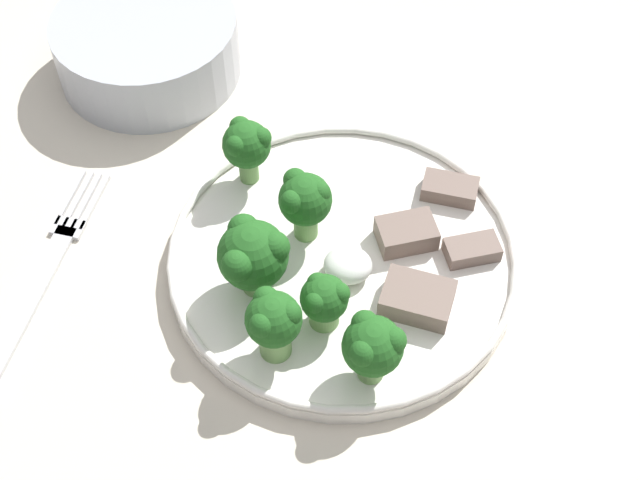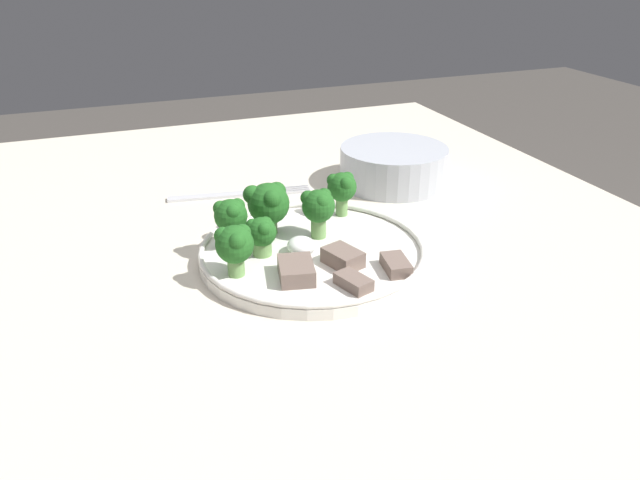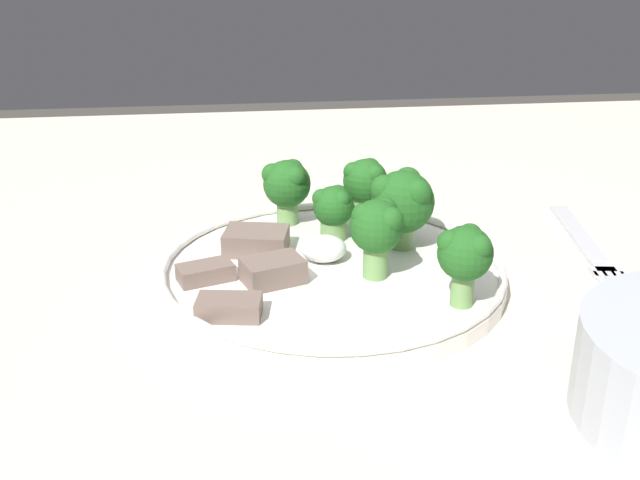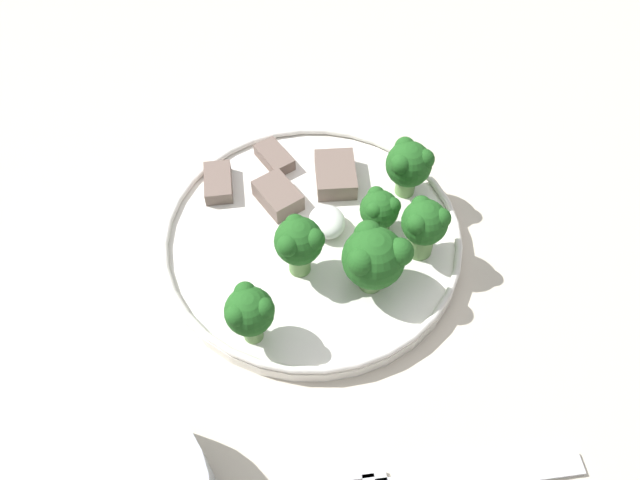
# 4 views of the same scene
# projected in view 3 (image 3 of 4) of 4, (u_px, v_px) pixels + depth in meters

# --- Properties ---
(table) EXTENTS (1.15, 1.03, 0.76)m
(table) POSITION_uv_depth(u_px,v_px,m) (356.00, 362.00, 0.64)
(table) COLOR beige
(table) RESTS_ON ground_plane
(dinner_plate) EXTENTS (0.25, 0.25, 0.02)m
(dinner_plate) POSITION_uv_depth(u_px,v_px,m) (332.00, 271.00, 0.55)
(dinner_plate) COLOR white
(dinner_plate) RESTS_ON table
(fork) EXTENTS (0.05, 0.20, 0.00)m
(fork) POSITION_uv_depth(u_px,v_px,m) (590.00, 250.00, 0.61)
(fork) COLOR silver
(fork) RESTS_ON table
(broccoli_floret_near_rim_left) EXTENTS (0.04, 0.04, 0.06)m
(broccoli_floret_near_rim_left) POSITION_uv_depth(u_px,v_px,m) (365.00, 184.00, 0.62)
(broccoli_floret_near_rim_left) COLOR #709E56
(broccoli_floret_near_rim_left) RESTS_ON dinner_plate
(broccoli_floret_center_left) EXTENTS (0.03, 0.03, 0.04)m
(broccoli_floret_center_left) POSITION_uv_depth(u_px,v_px,m) (334.00, 208.00, 0.59)
(broccoli_floret_center_left) COLOR #709E56
(broccoli_floret_center_left) RESTS_ON dinner_plate
(broccoli_floret_back_left) EXTENTS (0.04, 0.04, 0.06)m
(broccoli_floret_back_left) POSITION_uv_depth(u_px,v_px,m) (380.00, 227.00, 0.52)
(broccoli_floret_back_left) COLOR #709E56
(broccoli_floret_back_left) RESTS_ON dinner_plate
(broccoli_floret_front_left) EXTENTS (0.04, 0.04, 0.06)m
(broccoli_floret_front_left) POSITION_uv_depth(u_px,v_px,m) (287.00, 184.00, 0.62)
(broccoli_floret_front_left) COLOR #709E56
(broccoli_floret_front_left) RESTS_ON dinner_plate
(broccoli_floret_center_back) EXTENTS (0.04, 0.04, 0.06)m
(broccoli_floret_center_back) POSITION_uv_depth(u_px,v_px,m) (465.00, 254.00, 0.48)
(broccoli_floret_center_back) COLOR #709E56
(broccoli_floret_center_back) RESTS_ON dinner_plate
(broccoli_floret_mid_cluster) EXTENTS (0.05, 0.05, 0.06)m
(broccoli_floret_mid_cluster) POSITION_uv_depth(u_px,v_px,m) (403.00, 201.00, 0.57)
(broccoli_floret_mid_cluster) COLOR #709E56
(broccoli_floret_mid_cluster) RESTS_ON dinner_plate
(meat_slice_front_slice) EXTENTS (0.05, 0.04, 0.02)m
(meat_slice_front_slice) POSITION_uv_depth(u_px,v_px,m) (273.00, 271.00, 0.53)
(meat_slice_front_slice) COLOR #756056
(meat_slice_front_slice) RESTS_ON dinner_plate
(meat_slice_middle_slice) EXTENTS (0.04, 0.03, 0.01)m
(meat_slice_middle_slice) POSITION_uv_depth(u_px,v_px,m) (205.00, 272.00, 0.53)
(meat_slice_middle_slice) COLOR #756056
(meat_slice_middle_slice) RESTS_ON dinner_plate
(meat_slice_rear_slice) EXTENTS (0.04, 0.03, 0.01)m
(meat_slice_rear_slice) POSITION_uv_depth(u_px,v_px,m) (229.00, 307.00, 0.48)
(meat_slice_rear_slice) COLOR #756056
(meat_slice_rear_slice) RESTS_ON dinner_plate
(meat_slice_edge_slice) EXTENTS (0.05, 0.04, 0.02)m
(meat_slice_edge_slice) POSITION_uv_depth(u_px,v_px,m) (256.00, 241.00, 0.58)
(meat_slice_edge_slice) COLOR #756056
(meat_slice_edge_slice) RESTS_ON dinner_plate
(sauce_dollop) EXTENTS (0.03, 0.03, 0.02)m
(sauce_dollop) POSITION_uv_depth(u_px,v_px,m) (324.00, 248.00, 0.56)
(sauce_dollop) COLOR white
(sauce_dollop) RESTS_ON dinner_plate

